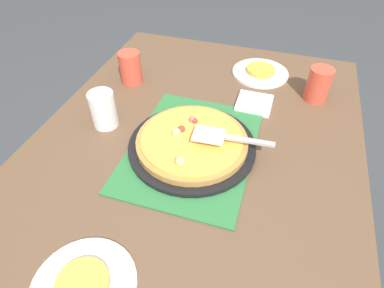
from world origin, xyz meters
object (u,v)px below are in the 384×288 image
(pizza_pan, at_px, (192,146))
(plate_near_left, at_px, (260,73))
(served_slice_left, at_px, (261,70))
(napkin_stack, at_px, (254,103))
(plate_far_right, at_px, (84,287))
(cup_near, at_px, (318,84))
(pizza_server, at_px, (226,137))
(served_slice_right, at_px, (82,284))
(cup_corner, at_px, (130,68))
(cup_far, at_px, (103,110))
(pizza, at_px, (192,141))

(pizza_pan, height_order, plate_near_left, pizza_pan)
(served_slice_left, xyz_separation_m, napkin_stack, (0.21, 0.01, -0.01))
(pizza_pan, xyz_separation_m, plate_far_right, (0.46, -0.09, -0.01))
(served_slice_left, height_order, cup_near, cup_near)
(pizza_pan, relative_size, pizza_server, 1.64)
(napkin_stack, bearing_deg, plate_near_left, -176.85)
(cup_near, bearing_deg, served_slice_left, -117.25)
(served_slice_right, xyz_separation_m, cup_near, (-0.84, 0.43, 0.04))
(pizza_pan, xyz_separation_m, plate_near_left, (-0.49, 0.13, -0.01))
(cup_corner, height_order, pizza_server, cup_corner)
(cup_near, height_order, cup_corner, same)
(plate_near_left, height_order, cup_far, cup_far)
(pizza_pan, xyz_separation_m, pizza_server, (-0.01, 0.10, 0.06))
(pizza_pan, relative_size, plate_near_left, 1.73)
(pizza, height_order, cup_corner, cup_corner)
(cup_corner, bearing_deg, served_slice_right, 17.98)
(plate_far_right, distance_m, cup_near, 0.95)
(cup_far, height_order, napkin_stack, cup_far)
(plate_near_left, height_order, cup_corner, cup_corner)
(pizza, xyz_separation_m, plate_near_left, (-0.49, 0.13, -0.03))
(napkin_stack, bearing_deg, plate_far_right, -17.34)
(cup_far, bearing_deg, napkin_stack, 119.32)
(pizza_server, bearing_deg, cup_corner, -123.17)
(cup_near, relative_size, cup_far, 1.00)
(cup_near, height_order, pizza_server, cup_near)
(pizza_pan, height_order, pizza_server, pizza_server)
(served_slice_right, bearing_deg, cup_near, 152.98)
(pizza, height_order, cup_near, cup_near)
(plate_near_left, xyz_separation_m, served_slice_right, (0.95, -0.22, 0.01))
(pizza_pan, height_order, served_slice_left, served_slice_left)
(plate_far_right, distance_m, cup_corner, 0.79)
(cup_near, xyz_separation_m, pizza_server, (0.38, -0.24, 0.01))
(served_slice_left, xyz_separation_m, cup_near, (0.11, 0.21, 0.04))
(pizza_pan, height_order, served_slice_right, served_slice_right)
(cup_near, relative_size, napkin_stack, 1.00)
(napkin_stack, bearing_deg, pizza_server, -9.26)
(pizza, bearing_deg, cup_near, 138.14)
(cup_near, bearing_deg, served_slice_right, -27.02)
(plate_far_right, xyz_separation_m, pizza_server, (-0.47, 0.19, 0.06))
(pizza, distance_m, plate_near_left, 0.51)
(served_slice_right, bearing_deg, pizza_pan, 169.13)
(served_slice_left, height_order, cup_far, cup_far)
(plate_far_right, relative_size, served_slice_left, 2.00)
(pizza_pan, distance_m, served_slice_right, 0.47)
(served_slice_right, distance_m, cup_corner, 0.79)
(plate_far_right, xyz_separation_m, served_slice_right, (0.00, 0.00, 0.01))
(plate_near_left, xyz_separation_m, pizza_server, (0.48, -0.03, 0.06))
(cup_near, bearing_deg, napkin_stack, -62.13)
(pizza, height_order, served_slice_right, pizza)
(served_slice_right, xyz_separation_m, cup_corner, (-0.75, -0.24, 0.04))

